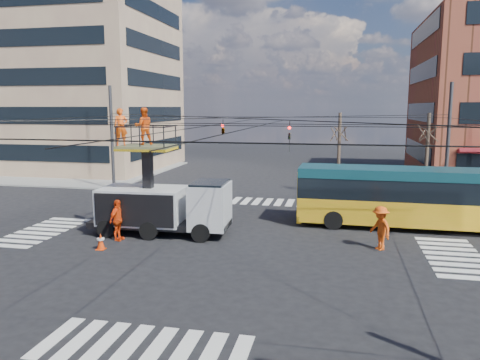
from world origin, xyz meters
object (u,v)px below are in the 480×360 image
(utility_truck, at_px, (163,194))
(worker_ground, at_px, (117,220))
(traffic_cone, at_px, (101,241))
(city_bus, at_px, (421,197))
(flagger, at_px, (380,228))

(utility_truck, distance_m, worker_ground, 2.60)
(traffic_cone, xyz_separation_m, worker_ground, (0.09, 1.53, 0.63))
(city_bus, height_order, worker_ground, city_bus)
(city_bus, relative_size, flagger, 6.43)
(worker_ground, relative_size, flagger, 1.00)
(city_bus, distance_m, worker_ground, 15.64)
(worker_ground, bearing_deg, city_bus, -62.02)
(utility_truck, bearing_deg, city_bus, 13.65)
(utility_truck, bearing_deg, flagger, -5.54)
(traffic_cone, relative_size, flagger, 0.37)
(traffic_cone, distance_m, worker_ground, 1.66)
(utility_truck, height_order, flagger, utility_truck)
(flagger, bearing_deg, worker_ground, -116.93)
(traffic_cone, bearing_deg, worker_ground, 86.77)
(flagger, bearing_deg, traffic_cone, -110.02)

